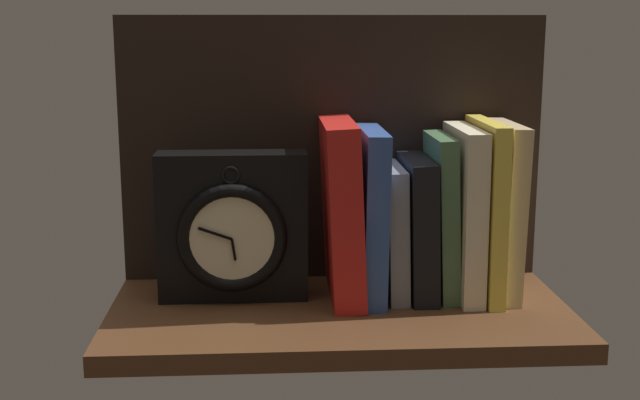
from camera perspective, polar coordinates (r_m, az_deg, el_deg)
The scene contains 11 objects.
ground_plane at distance 107.23cm, azimuth 1.37°, elevation -7.99°, with size 58.54×29.06×2.50cm, color #4C2D19.
back_panel at distance 115.96cm, azimuth 0.84°, elevation 3.52°, with size 58.54×1.20×36.64cm, color black.
book_red_requiem at distance 108.33cm, azimuth 1.51°, elevation -0.69°, with size 4.10×16.96×23.23cm, color red.
book_blue_modern at distance 108.84cm, azimuth 3.51°, elevation -0.94°, with size 2.92×15.41×22.16cm, color #2D4C8E.
book_gray_chess at distance 109.80cm, azimuth 5.05°, elevation -2.14°, with size 2.50×12.15×17.35cm, color gray.
book_black_skeptic at distance 110.20cm, azimuth 6.72°, elevation -1.85°, with size 3.36×13.54×18.37cm, color black.
book_green_romantic at distance 110.45cm, azimuth 8.35°, elevation -1.08°, with size 2.36×12.05×21.33cm, color #476B44.
book_cream_twain at distance 110.97cm, azimuth 9.83°, elevation -0.80°, with size 2.88×15.24×22.35cm, color beige.
book_yellow_seinlanguage at distance 111.55cm, azimuth 11.23°, elevation -0.56°, with size 2.08×16.29×23.18cm, color gold.
book_tan_shortstories at distance 112.26cm, azimuth 12.49°, elevation -0.63°, with size 2.42×13.89×22.83cm, color tan.
framed_clock at distance 108.03cm, azimuth -6.01°, elevation -1.92°, with size 19.34×6.74×19.34cm.
Camera 1 is at (-8.66, -100.46, 35.25)cm, focal length 46.57 mm.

